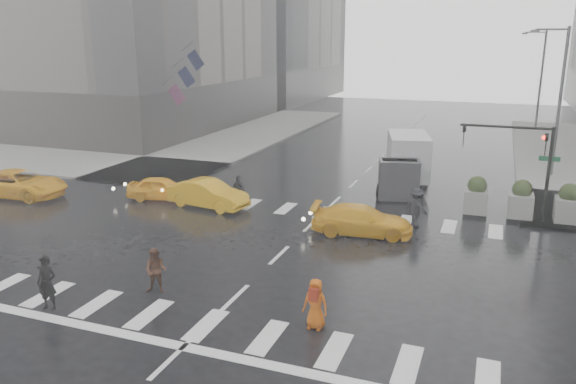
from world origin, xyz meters
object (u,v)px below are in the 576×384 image
at_px(pedestrian_orange, 315,304).
at_px(box_truck, 405,162).
at_px(taxi_mid, 208,194).
at_px(taxi_front, 162,188).
at_px(traffic_signal_pole, 527,154).
at_px(pedestrian_brown, 156,271).

bearing_deg(pedestrian_orange, box_truck, 92.76).
bearing_deg(taxi_mid, taxi_front, 91.18).
xyz_separation_m(traffic_signal_pole, taxi_mid, (-14.75, -3.18, -2.52)).
distance_m(pedestrian_orange, box_truck, 16.74).
height_order(pedestrian_brown, taxi_mid, pedestrian_brown).
relative_size(traffic_signal_pole, pedestrian_orange, 2.90).
bearing_deg(traffic_signal_pole, taxi_mid, -167.85).
height_order(pedestrian_orange, box_truck, box_truck).
distance_m(traffic_signal_pole, taxi_mid, 15.30).
distance_m(pedestrian_brown, taxi_front, 11.53).
height_order(taxi_front, taxi_mid, taxi_mid).
distance_m(taxi_mid, box_truck, 11.18).
xyz_separation_m(pedestrian_orange, box_truck, (-0.11, 16.72, 0.84)).
relative_size(traffic_signal_pole, taxi_mid, 1.07).
height_order(traffic_signal_pole, box_truck, traffic_signal_pole).
bearing_deg(traffic_signal_pole, pedestrian_brown, -132.85).
bearing_deg(pedestrian_orange, taxi_mid, 134.43).
bearing_deg(pedestrian_brown, pedestrian_orange, -17.76).
relative_size(traffic_signal_pole, taxi_front, 1.25).
relative_size(traffic_signal_pole, pedestrian_brown, 2.86).
bearing_deg(pedestrian_brown, box_truck, 57.35).
distance_m(traffic_signal_pole, pedestrian_brown, 17.31).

